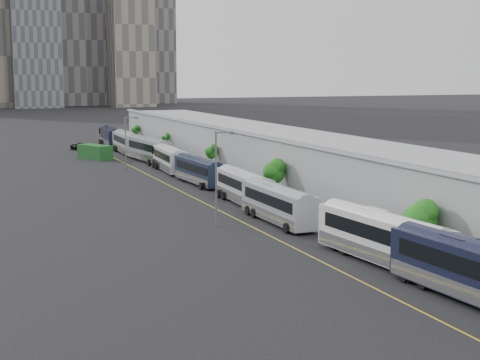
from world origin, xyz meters
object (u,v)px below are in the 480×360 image
bus_2 (382,242)px  bus_5 (199,173)px  street_lamp_far (127,140)px  bus_3 (278,207)px  bus_1 (474,276)px  bus_9 (111,138)px  bus_4 (244,190)px  bus_8 (127,144)px  shipping_container (95,152)px  bus_6 (170,161)px  suv (81,147)px  street_lamp_near (218,172)px  bus_7 (149,152)px

bus_2 → bus_5: (-0.13, 43.76, -0.19)m
street_lamp_far → bus_3: bearing=-83.1°
bus_1 → bus_9: 109.73m
bus_4 → bus_8: 56.19m
bus_8 → shipping_container: (-7.04, -6.65, -0.46)m
bus_8 → street_lamp_far: (-5.71, -25.06, 3.09)m
bus_3 → street_lamp_far: bearing=96.7°
bus_6 → suv: (-7.10, 35.67, -0.85)m
street_lamp_near → shipping_container: street_lamp_near is taller
street_lamp_far → bus_1: bearing=-84.9°
street_lamp_near → suv: (-0.20, 75.57, -4.54)m
bus_4 → bus_9: bearing=92.3°
bus_2 → bus_5: bearing=85.2°
bus_9 → street_lamp_far: size_ratio=1.59×
bus_2 → bus_8: bearing=85.3°
bus_9 → street_lamp_near: size_ratio=1.43×
shipping_container → bus_8: bearing=19.1°
bus_7 → bus_9: (-0.30, 29.14, -0.13)m
bus_8 → shipping_container: 9.70m
bus_6 → shipping_container: bus_6 is taller
bus_5 → bus_2: bearing=-92.8°
bus_7 → bus_2: bearing=-96.0°
bus_1 → street_lamp_far: bearing=91.2°
bus_2 → bus_1: bearing=-94.0°
bus_4 → bus_9: bus_9 is taller
bus_6 → bus_4: bearing=-86.3°
bus_7 → street_lamp_near: bearing=-103.6°
bus_2 → bus_9: size_ratio=1.07×
street_lamp_near → suv: 75.71m
bus_2 → suv: bearing=89.5°
bus_6 → bus_3: bearing=-87.5°
street_lamp_near → suv: bearing=90.1°
bus_7 → street_lamp_far: 12.89m
bus_2 → suv: 93.48m
bus_5 → bus_3: bearing=-94.8°
bus_8 → bus_9: bearing=91.0°
bus_4 → shipping_container: bearing=100.6°
bus_1 → bus_3: bearing=88.3°
bus_4 → street_lamp_near: bearing=-120.9°
bus_3 → street_lamp_far: street_lamp_far is taller
bus_9 → shipping_container: (-7.22, -21.62, -0.38)m
bus_9 → street_lamp_far: street_lamp_far is taller
bus_4 → street_lamp_near: 13.14m
bus_1 → street_lamp_far: street_lamp_far is taller
bus_8 → suv: (-6.79, 8.82, -0.97)m
bus_3 → suv: size_ratio=2.51×
bus_6 → suv: 36.38m
bus_5 → bus_4: bearing=-92.9°
bus_1 → shipping_container: size_ratio=2.08×
bus_7 → bus_1: bearing=-95.9°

